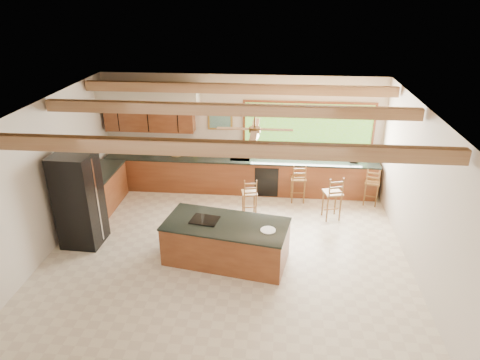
{
  "coord_description": "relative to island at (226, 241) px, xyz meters",
  "views": [
    {
      "loc": [
        0.95,
        -7.31,
        4.99
      ],
      "look_at": [
        0.19,
        0.8,
        1.27
      ],
      "focal_mm": 32.0,
      "sensor_mm": 36.0,
      "label": 1
    }
  ],
  "objects": [
    {
      "name": "room_shell",
      "position": [
        -0.19,
        0.9,
        1.8
      ],
      "size": [
        7.27,
        6.54,
        3.02
      ],
      "color": "beige",
      "rests_on": "ground"
    },
    {
      "name": "ground",
      "position": [
        -0.02,
        0.25,
        -0.42
      ],
      "size": [
        7.2,
        7.2,
        0.0
      ],
      "primitive_type": "plane",
      "color": "beige",
      "rests_on": "ground"
    },
    {
      "name": "counter_run",
      "position": [
        -0.84,
        2.77,
        0.05
      ],
      "size": [
        7.12,
        3.1,
        1.24
      ],
      "color": "brown",
      "rests_on": "ground"
    },
    {
      "name": "refrigerator",
      "position": [
        -3.07,
        0.36,
        0.58
      ],
      "size": [
        0.81,
        0.79,
        2.0
      ],
      "rotation": [
        0.0,
        0.0,
        -0.04
      ],
      "color": "black",
      "rests_on": "ground"
    },
    {
      "name": "bar_stool_b",
      "position": [
        2.23,
        1.83,
        0.23
      ],
      "size": [
        0.48,
        0.48,
        1.09
      ],
      "rotation": [
        0.0,
        0.0,
        0.26
      ],
      "color": "brown",
      "rests_on": "ground"
    },
    {
      "name": "bar_stool_a",
      "position": [
        0.32,
        1.8,
        0.16
      ],
      "size": [
        0.42,
        0.42,
        0.98
      ],
      "rotation": [
        0.0,
        0.0,
        0.21
      ],
      "color": "brown",
      "rests_on": "ground"
    },
    {
      "name": "bar_stool_d",
      "position": [
        3.28,
        2.65,
        0.17
      ],
      "size": [
        0.43,
        0.43,
        0.98
      ],
      "rotation": [
        0.0,
        0.0,
        -0.25
      ],
      "color": "brown",
      "rests_on": "ground"
    },
    {
      "name": "bar_stool_c",
      "position": [
        1.48,
        2.64,
        0.2
      ],
      "size": [
        0.39,
        0.39,
        1.04
      ],
      "rotation": [
        0.0,
        0.0,
        0.06
      ],
      "color": "brown",
      "rests_on": "ground"
    },
    {
      "name": "island",
      "position": [
        0.0,
        0.0,
        0.0
      ],
      "size": [
        2.53,
        1.51,
        0.85
      ],
      "rotation": [
        0.0,
        0.0,
        -0.17
      ],
      "color": "brown",
      "rests_on": "ground"
    }
  ]
}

